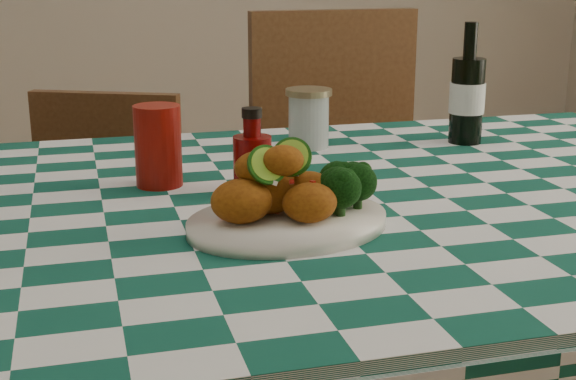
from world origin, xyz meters
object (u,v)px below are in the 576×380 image
object	(u,v)px
red_tumbler	(158,146)
wooden_chair_right	(358,215)
ketchup_bottle	(252,149)
wooden_chair_left	(87,277)
mason_jar	(309,118)
beer_bottle	(468,83)
fried_chicken_pile	(281,182)
plate	(288,223)

from	to	relation	value
red_tumbler	wooden_chair_right	size ratio (longest dim) A/B	0.13
red_tumbler	ketchup_bottle	size ratio (longest dim) A/B	1.00
red_tumbler	wooden_chair_left	bearing A→B (deg)	102.26
mason_jar	beer_bottle	size ratio (longest dim) A/B	0.48
fried_chicken_pile	beer_bottle	xyz separation A→B (m)	(0.49, 0.43, 0.05)
red_tumbler	mason_jar	distance (m)	0.37
fried_chicken_pile	red_tumbler	world-z (taller)	red_tumbler
red_tumbler	ketchup_bottle	bearing A→B (deg)	-24.53
plate	fried_chicken_pile	bearing A→B (deg)	180.00
plate	beer_bottle	distance (m)	0.65
fried_chicken_pile	wooden_chair_left	world-z (taller)	fried_chicken_pile
ketchup_bottle	fried_chicken_pile	bearing A→B (deg)	-91.76
plate	beer_bottle	bearing A→B (deg)	41.49
wooden_chair_left	mason_jar	bearing A→B (deg)	-15.87
plate	beer_bottle	xyz separation A→B (m)	(0.48, 0.43, 0.11)
plate	wooden_chair_left	bearing A→B (deg)	107.72
mason_jar	red_tumbler	bearing A→B (deg)	-147.09
wooden_chair_left	beer_bottle	bearing A→B (deg)	-4.32
plate	ketchup_bottle	size ratio (longest dim) A/B	2.16
beer_bottle	wooden_chair_left	world-z (taller)	beer_bottle
plate	wooden_chair_right	distance (m)	0.99
mason_jar	beer_bottle	bearing A→B (deg)	-7.58
red_tumbler	beer_bottle	distance (m)	0.65
red_tumbler	fried_chicken_pile	bearing A→B (deg)	-63.26
red_tumbler	wooden_chair_right	distance (m)	0.88
plate	mason_jar	world-z (taller)	mason_jar
ketchup_bottle	beer_bottle	size ratio (longest dim) A/B	0.55
red_tumbler	beer_bottle	world-z (taller)	beer_bottle
wooden_chair_left	wooden_chair_right	world-z (taller)	wooden_chair_right
mason_jar	wooden_chair_right	world-z (taller)	wooden_chair_right
wooden_chair_right	wooden_chair_left	bearing A→B (deg)	-179.75
fried_chicken_pile	ketchup_bottle	distance (m)	0.20
red_tumbler	wooden_chair_left	size ratio (longest dim) A/B	0.16
red_tumbler	beer_bottle	bearing A→B (deg)	14.35
red_tumbler	wooden_chair_left	xyz separation A→B (m)	(-0.12, 0.57, -0.44)
plate	wooden_chair_right	xyz separation A→B (m)	(0.42, 0.85, -0.29)
ketchup_bottle	beer_bottle	distance (m)	0.54
beer_bottle	fried_chicken_pile	bearing A→B (deg)	-139.07
fried_chicken_pile	wooden_chair_right	xyz separation A→B (m)	(0.43, 0.85, -0.35)
mason_jar	beer_bottle	world-z (taller)	beer_bottle
beer_bottle	wooden_chair_right	size ratio (longest dim) A/B	0.23
mason_jar	wooden_chair_right	distance (m)	0.57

